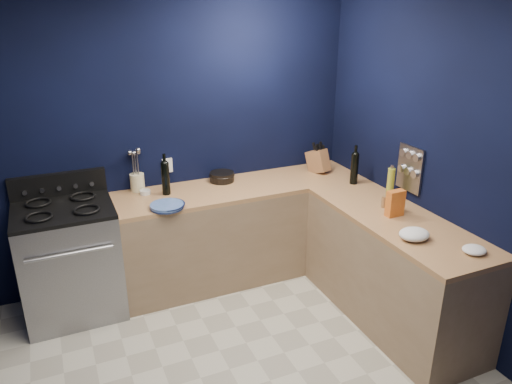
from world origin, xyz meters
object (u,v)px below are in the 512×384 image
utensil_crock (137,182)px  knife_block (318,161)px  plate_stack (167,206)px  crouton_bag (395,203)px  gas_range (71,262)px

utensil_crock → knife_block: bearing=-6.4°
plate_stack → knife_block: knife_block is taller
knife_block → crouton_bag: size_ratio=1.03×
gas_range → plate_stack: plate_stack is taller
gas_range → knife_block: size_ratio=4.28×
knife_block → crouton_bag: (0.01, -1.15, -0.00)m
gas_range → plate_stack: 0.93m
gas_range → plate_stack: (0.78, -0.22, 0.46)m
plate_stack → crouton_bag: size_ratio=1.31×
plate_stack → utensil_crock: (-0.14, 0.48, 0.06)m
knife_block → plate_stack: bearing=171.2°
gas_range → knife_block: (2.36, 0.07, 0.55)m
plate_stack → crouton_bag: 1.81m
plate_stack → crouton_bag: crouton_bag is taller
gas_range → utensil_crock: bearing=22.4°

